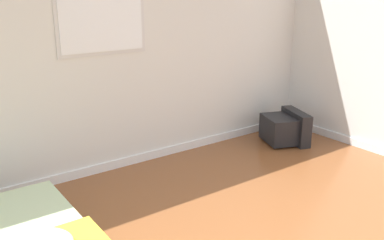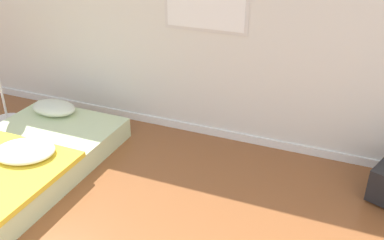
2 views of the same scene
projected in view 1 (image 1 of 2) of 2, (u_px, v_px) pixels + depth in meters
name	position (u px, v px, depth m)	size (l,w,h in m)	color
wall_back	(85.00, 44.00, 3.93)	(7.99, 0.08, 2.60)	silver
crt_tv	(286.00, 128.00, 5.09)	(0.58, 0.61, 0.38)	black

